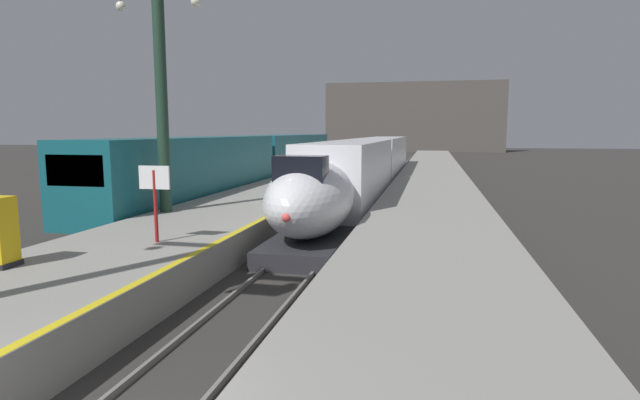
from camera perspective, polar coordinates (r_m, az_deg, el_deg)
platform_left at (r=30.28m, az=-3.09°, el=0.90°), size 4.80×110.00×1.05m
platform_right at (r=29.20m, az=12.42°, el=0.47°), size 4.80×110.00×1.05m
platform_left_safety_stripe at (r=29.70m, az=1.15°, el=1.80°), size 0.20×107.80×0.01m
rail_main_left at (r=32.33m, az=3.87°, el=0.49°), size 0.08×110.00×0.12m
rail_main_right at (r=32.15m, az=6.52°, el=0.42°), size 0.08×110.00×0.12m
rail_secondary_left at (r=34.47m, az=-9.56°, el=0.85°), size 0.08×110.00×0.12m
rail_secondary_right at (r=33.94m, az=-7.21°, el=0.79°), size 0.08×110.00×0.12m
highspeed_train_main at (r=32.32m, az=5.30°, el=3.80°), size 2.92×37.72×3.60m
regional_train_adjacent at (r=35.67m, az=-7.45°, el=4.45°), size 2.85×36.60×3.80m
station_column_mid at (r=20.25m, az=-17.41°, el=13.45°), size 4.00×0.68×8.58m
departure_info_board at (r=14.67m, az=-18.00°, el=1.28°), size 0.90×0.10×2.12m
terminus_back_wall at (r=106.34m, az=10.39°, el=9.12°), size 36.00×2.00×14.00m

